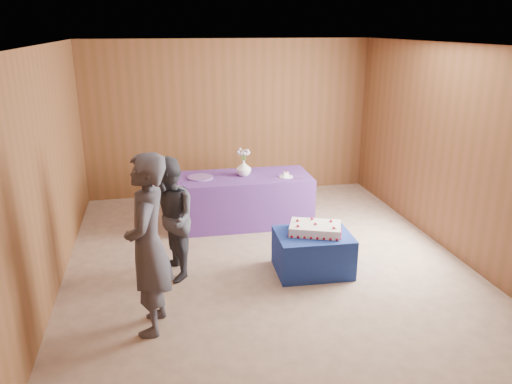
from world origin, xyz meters
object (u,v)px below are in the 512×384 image
object	(u,v)px
cake_table	(313,252)
sheet_cake	(315,228)
serving_table	(244,200)
guest_left	(148,245)
guest_right	(169,220)
vase	(244,168)

from	to	relation	value
cake_table	sheet_cake	distance (m)	0.31
serving_table	guest_left	distance (m)	3.01
guest_left	serving_table	bearing A→B (deg)	161.15
guest_right	sheet_cake	bearing A→B (deg)	68.74
guest_left	guest_right	xyz separation A→B (m)	(0.23, 1.05, -0.17)
serving_table	guest_left	size ratio (longest dim) A/B	1.10
cake_table	serving_table	size ratio (longest dim) A/B	0.45
cake_table	vase	xyz separation A→B (m)	(-0.54, 1.78, 0.62)
sheet_cake	guest_right	world-z (taller)	guest_right
cake_table	guest_left	size ratio (longest dim) A/B	0.50
vase	serving_table	bearing A→B (deg)	-93.89
cake_table	sheet_cake	world-z (taller)	sheet_cake
cake_table	serving_table	xyz separation A→B (m)	(-0.54, 1.76, 0.12)
serving_table	vase	xyz separation A→B (m)	(0.00, 0.02, 0.49)
cake_table	vase	bearing A→B (deg)	109.06
cake_table	guest_left	bearing A→B (deg)	-154.13
serving_table	vase	world-z (taller)	vase
guest_left	guest_right	size ratio (longest dim) A/B	1.22
serving_table	vase	size ratio (longest dim) A/B	8.50
vase	guest_right	bearing A→B (deg)	-126.60
guest_left	vase	bearing A→B (deg)	161.35
cake_table	guest_right	bearing A→B (deg)	175.69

